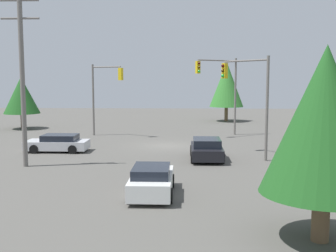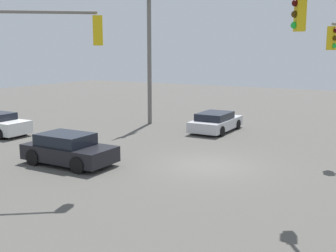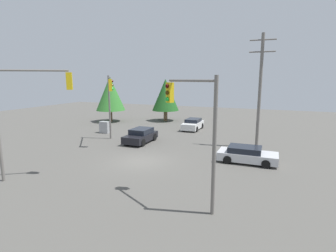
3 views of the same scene
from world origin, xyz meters
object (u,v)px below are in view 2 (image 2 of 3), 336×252
at_px(traffic_signal_cross, 32,64).
at_px(sedan_silver, 216,122).
at_px(traffic_signal_aux, 336,58).
at_px(sedan_dark, 69,149).

bearing_deg(traffic_signal_cross, sedan_silver, 46.56).
bearing_deg(sedan_silver, traffic_signal_cross, -96.66).
distance_m(sedan_silver, traffic_signal_cross, 13.76).
xyz_separation_m(sedan_silver, traffic_signal_aux, (12.18, 8.53, 4.18)).
xyz_separation_m(traffic_signal_cross, traffic_signal_aux, (-0.92, 10.06, 0.28)).
distance_m(sedan_dark, traffic_signal_aux, 11.95).
height_order(sedan_silver, traffic_signal_cross, traffic_signal_cross).
height_order(sedan_silver, traffic_signal_aux, traffic_signal_aux).
relative_size(sedan_silver, traffic_signal_cross, 0.66).
bearing_deg(sedan_dark, traffic_signal_aux, 80.66).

